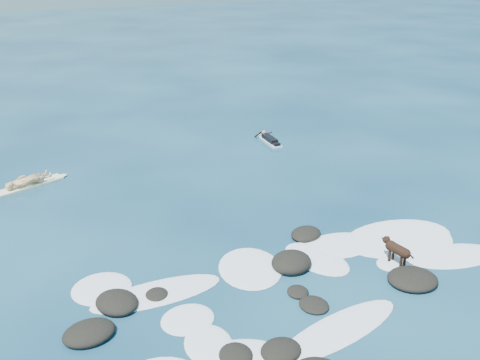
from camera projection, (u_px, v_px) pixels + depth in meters
ground at (278, 258)px, 16.27m from camera, size 160.00×160.00×0.00m
reef_rocks at (300, 315)px, 13.53m from camera, size 14.67×6.91×0.54m
breaking_foam at (311, 277)px, 15.29m from camera, size 12.56×6.15×0.12m
standing_surfer_rig at (26, 169)px, 20.85m from camera, size 3.25×1.39×1.89m
paddling_surfer_rig at (269, 139)px, 26.07m from camera, size 0.98×2.19×0.38m
dog at (396, 249)px, 15.71m from camera, size 0.40×1.25×0.79m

